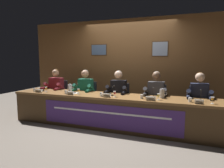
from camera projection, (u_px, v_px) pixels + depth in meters
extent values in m
plane|color=#70665B|center=(112.00, 126.00, 4.57)|extent=(12.00, 12.00, 0.00)
cube|color=brown|center=(128.00, 67.00, 5.61)|extent=(6.00, 0.12, 2.60)
cube|color=#4C3319|center=(99.00, 50.00, 5.79)|extent=(0.49, 0.02, 0.32)
cube|color=slate|center=(99.00, 50.00, 5.77)|extent=(0.45, 0.01, 0.28)
cube|color=#4C3319|center=(160.00, 49.00, 5.19)|extent=(0.42, 0.02, 0.39)
cube|color=#8C99AD|center=(160.00, 49.00, 5.17)|extent=(0.38, 0.01, 0.35)
cube|color=brown|center=(112.00, 96.00, 4.48)|extent=(4.80, 0.77, 0.05)
cube|color=#4C341B|center=(106.00, 116.00, 4.19)|extent=(4.74, 0.04, 0.67)
cube|color=#4C341B|center=(29.00, 104.00, 5.34)|extent=(0.08, 0.69, 0.67)
cube|color=#4C2D7A|center=(107.00, 117.00, 4.16)|extent=(3.03, 0.01, 0.50)
cube|color=white|center=(107.00, 113.00, 4.14)|extent=(2.58, 0.00, 0.04)
cylinder|color=black|center=(58.00, 113.00, 5.64)|extent=(0.44, 0.44, 0.02)
cylinder|color=black|center=(58.00, 105.00, 5.62)|extent=(0.05, 0.05, 0.42)
cube|color=#232328|center=(57.00, 97.00, 5.59)|extent=(0.44, 0.44, 0.03)
cube|color=#232328|center=(61.00, 88.00, 5.74)|extent=(0.40, 0.05, 0.44)
cylinder|color=black|center=(47.00, 108.00, 5.33)|extent=(0.10, 0.10, 0.48)
cylinder|color=black|center=(53.00, 108.00, 5.26)|extent=(0.10, 0.10, 0.48)
cylinder|color=black|center=(50.00, 96.00, 5.43)|extent=(0.13, 0.34, 0.13)
cylinder|color=black|center=(56.00, 96.00, 5.36)|extent=(0.13, 0.34, 0.13)
cube|color=maroon|center=(56.00, 87.00, 5.52)|extent=(0.36, 0.20, 0.48)
sphere|color=tan|center=(55.00, 73.00, 5.46)|extent=(0.19, 0.19, 0.19)
sphere|color=#593819|center=(56.00, 72.00, 5.47)|extent=(0.17, 0.17, 0.17)
cylinder|color=maroon|center=(48.00, 86.00, 5.50)|extent=(0.09, 0.30, 0.25)
cylinder|color=maroon|center=(61.00, 87.00, 5.35)|extent=(0.09, 0.30, 0.25)
cylinder|color=maroon|center=(44.00, 88.00, 5.36)|extent=(0.07, 0.24, 0.07)
cylinder|color=maroon|center=(57.00, 89.00, 5.21)|extent=(0.07, 0.24, 0.07)
cube|color=white|center=(38.00, 91.00, 4.83)|extent=(0.20, 0.03, 0.08)
cube|color=white|center=(39.00, 91.00, 4.86)|extent=(0.20, 0.03, 0.08)
cube|color=black|center=(38.00, 91.00, 4.83)|extent=(0.14, 0.01, 0.01)
cylinder|color=white|center=(46.00, 92.00, 4.94)|extent=(0.06, 0.06, 0.00)
cylinder|color=white|center=(46.00, 91.00, 4.93)|extent=(0.01, 0.01, 0.05)
cone|color=white|center=(46.00, 88.00, 4.92)|extent=(0.06, 0.06, 0.06)
cylinder|color=orange|center=(46.00, 88.00, 4.93)|extent=(0.04, 0.04, 0.04)
cylinder|color=silver|center=(34.00, 90.00, 4.99)|extent=(0.06, 0.06, 0.08)
cylinder|color=silver|center=(34.00, 90.00, 4.99)|extent=(0.05, 0.05, 0.05)
cylinder|color=black|center=(43.00, 91.00, 5.04)|extent=(0.06, 0.06, 0.02)
cylinder|color=black|center=(45.00, 86.00, 5.09)|extent=(0.01, 0.13, 0.18)
sphere|color=#2D2D2D|center=(46.00, 83.00, 5.14)|extent=(0.03, 0.03, 0.03)
cylinder|color=black|center=(87.00, 116.00, 5.33)|extent=(0.44, 0.44, 0.02)
cylinder|color=black|center=(86.00, 108.00, 5.30)|extent=(0.05, 0.05, 0.42)
cube|color=#232328|center=(86.00, 100.00, 5.27)|extent=(0.44, 0.44, 0.03)
cube|color=#232328|center=(90.00, 90.00, 5.43)|extent=(0.40, 0.05, 0.44)
cylinder|color=black|center=(76.00, 111.00, 5.01)|extent=(0.10, 0.10, 0.48)
cylinder|color=black|center=(83.00, 112.00, 4.94)|extent=(0.10, 0.10, 0.48)
cylinder|color=black|center=(79.00, 98.00, 5.12)|extent=(0.13, 0.34, 0.13)
cylinder|color=black|center=(86.00, 99.00, 5.05)|extent=(0.13, 0.34, 0.13)
cube|color=#196047|center=(86.00, 88.00, 5.21)|extent=(0.36, 0.20, 0.48)
sphere|color=tan|center=(85.00, 74.00, 5.14)|extent=(0.19, 0.19, 0.19)
sphere|color=gray|center=(85.00, 73.00, 5.16)|extent=(0.17, 0.17, 0.17)
cylinder|color=#196047|center=(77.00, 88.00, 5.19)|extent=(0.09, 0.30, 0.25)
cylinder|color=#196047|center=(91.00, 88.00, 5.04)|extent=(0.09, 0.30, 0.25)
cylinder|color=#196047|center=(73.00, 90.00, 5.04)|extent=(0.07, 0.24, 0.07)
cylinder|color=#196047|center=(88.00, 91.00, 4.90)|extent=(0.07, 0.24, 0.07)
cube|color=white|center=(70.00, 93.00, 4.50)|extent=(0.16, 0.03, 0.08)
cube|color=white|center=(71.00, 93.00, 4.53)|extent=(0.16, 0.03, 0.08)
cube|color=black|center=(70.00, 93.00, 4.50)|extent=(0.11, 0.01, 0.01)
cylinder|color=white|center=(79.00, 94.00, 4.61)|extent=(0.06, 0.06, 0.00)
cylinder|color=white|center=(79.00, 93.00, 4.61)|extent=(0.01, 0.01, 0.05)
cone|color=white|center=(79.00, 90.00, 4.60)|extent=(0.06, 0.06, 0.06)
cylinder|color=orange|center=(79.00, 90.00, 4.60)|extent=(0.04, 0.04, 0.04)
cylinder|color=silver|center=(66.00, 92.00, 4.63)|extent=(0.06, 0.06, 0.08)
cylinder|color=silver|center=(66.00, 93.00, 4.63)|extent=(0.05, 0.05, 0.05)
cylinder|color=black|center=(75.00, 93.00, 4.76)|extent=(0.06, 0.06, 0.02)
cylinder|color=black|center=(76.00, 88.00, 4.80)|extent=(0.01, 0.13, 0.18)
sphere|color=#2D2D2D|center=(77.00, 84.00, 4.85)|extent=(0.03, 0.03, 0.03)
cylinder|color=black|center=(119.00, 120.00, 5.02)|extent=(0.44, 0.44, 0.02)
cylinder|color=black|center=(119.00, 111.00, 4.99)|extent=(0.05, 0.05, 0.42)
cube|color=#232328|center=(119.00, 102.00, 4.96)|extent=(0.44, 0.44, 0.03)
cube|color=#232328|center=(121.00, 92.00, 5.12)|extent=(0.40, 0.05, 0.44)
cylinder|color=black|center=(110.00, 114.00, 4.70)|extent=(0.10, 0.10, 0.48)
cylinder|color=black|center=(118.00, 115.00, 4.63)|extent=(0.10, 0.10, 0.48)
cylinder|color=black|center=(112.00, 101.00, 4.80)|extent=(0.13, 0.34, 0.13)
cylinder|color=black|center=(120.00, 101.00, 4.73)|extent=(0.13, 0.34, 0.13)
cube|color=black|center=(119.00, 90.00, 4.90)|extent=(0.36, 0.20, 0.48)
sphere|color=beige|center=(118.00, 75.00, 4.83)|extent=(0.19, 0.19, 0.19)
sphere|color=gray|center=(119.00, 74.00, 4.84)|extent=(0.17, 0.17, 0.17)
cylinder|color=black|center=(109.00, 89.00, 4.87)|extent=(0.09, 0.30, 0.25)
cylinder|color=black|center=(126.00, 90.00, 4.73)|extent=(0.09, 0.30, 0.25)
cylinder|color=black|center=(107.00, 92.00, 4.73)|extent=(0.07, 0.24, 0.07)
cylinder|color=black|center=(124.00, 93.00, 4.58)|extent=(0.07, 0.24, 0.07)
cube|color=white|center=(106.00, 95.00, 4.22)|extent=(0.17, 0.03, 0.08)
cube|color=white|center=(107.00, 95.00, 4.25)|extent=(0.17, 0.03, 0.08)
cube|color=black|center=(106.00, 96.00, 4.21)|extent=(0.12, 0.01, 0.01)
cylinder|color=white|center=(115.00, 97.00, 4.27)|extent=(0.06, 0.06, 0.00)
cylinder|color=white|center=(115.00, 95.00, 4.26)|extent=(0.01, 0.01, 0.05)
cone|color=white|center=(115.00, 93.00, 4.25)|extent=(0.06, 0.06, 0.06)
cylinder|color=#B21E2D|center=(115.00, 93.00, 4.26)|extent=(0.04, 0.04, 0.04)
cylinder|color=silver|center=(101.00, 94.00, 4.33)|extent=(0.06, 0.06, 0.08)
cylinder|color=silver|center=(101.00, 95.00, 4.33)|extent=(0.05, 0.05, 0.05)
cylinder|color=black|center=(112.00, 95.00, 4.42)|extent=(0.06, 0.06, 0.02)
cylinder|color=black|center=(113.00, 90.00, 4.46)|extent=(0.01, 0.13, 0.18)
sphere|color=#2D2D2D|center=(114.00, 86.00, 4.51)|extent=(0.03, 0.03, 0.03)
cylinder|color=black|center=(155.00, 124.00, 4.70)|extent=(0.44, 0.44, 0.02)
cylinder|color=black|center=(156.00, 115.00, 4.68)|extent=(0.05, 0.05, 0.42)
cube|color=#232328|center=(156.00, 105.00, 4.65)|extent=(0.44, 0.44, 0.03)
cube|color=#232328|center=(157.00, 94.00, 4.80)|extent=(0.40, 0.05, 0.44)
cylinder|color=black|center=(149.00, 118.00, 4.38)|extent=(0.10, 0.10, 0.48)
cylinder|color=black|center=(158.00, 119.00, 4.32)|extent=(0.10, 0.10, 0.48)
cylinder|color=black|center=(150.00, 104.00, 4.49)|extent=(0.13, 0.34, 0.13)
cylinder|color=black|center=(159.00, 104.00, 4.42)|extent=(0.13, 0.34, 0.13)
cube|color=#38383D|center=(156.00, 92.00, 4.58)|extent=(0.36, 0.20, 0.48)
sphere|color=brown|center=(156.00, 76.00, 4.52)|extent=(0.19, 0.19, 0.19)
sphere|color=gray|center=(156.00, 75.00, 4.53)|extent=(0.17, 0.17, 0.17)
cylinder|color=#38383D|center=(146.00, 91.00, 4.56)|extent=(0.09, 0.30, 0.25)
cylinder|color=#38383D|center=(165.00, 93.00, 4.41)|extent=(0.09, 0.30, 0.25)
cylinder|color=#38383D|center=(145.00, 94.00, 4.42)|extent=(0.07, 0.24, 0.07)
cylinder|color=#38383D|center=(164.00, 96.00, 4.27)|extent=(0.07, 0.24, 0.07)
cube|color=white|center=(150.00, 99.00, 3.88)|extent=(0.19, 0.03, 0.08)
cube|color=white|center=(151.00, 98.00, 3.92)|extent=(0.19, 0.03, 0.08)
cube|color=black|center=(150.00, 99.00, 3.88)|extent=(0.14, 0.01, 0.01)
cylinder|color=white|center=(158.00, 100.00, 3.97)|extent=(0.06, 0.06, 0.00)
cylinder|color=white|center=(158.00, 98.00, 3.96)|extent=(0.01, 0.01, 0.05)
cone|color=white|center=(159.00, 95.00, 3.96)|extent=(0.06, 0.06, 0.06)
cylinder|color=yellow|center=(159.00, 96.00, 3.96)|extent=(0.04, 0.04, 0.04)
cylinder|color=silver|center=(142.00, 97.00, 4.09)|extent=(0.06, 0.06, 0.08)
cylinder|color=silver|center=(142.00, 97.00, 4.09)|extent=(0.05, 0.05, 0.05)
cylinder|color=black|center=(152.00, 98.00, 4.10)|extent=(0.06, 0.06, 0.02)
cylinder|color=black|center=(153.00, 93.00, 4.14)|extent=(0.01, 0.13, 0.18)
sphere|color=#2D2D2D|center=(154.00, 88.00, 4.19)|extent=(0.03, 0.03, 0.03)
cylinder|color=black|center=(197.00, 129.00, 4.39)|extent=(0.44, 0.44, 0.02)
cylinder|color=black|center=(198.00, 119.00, 4.36)|extent=(0.05, 0.05, 0.42)
cube|color=#232328|center=(198.00, 108.00, 4.33)|extent=(0.44, 0.44, 0.03)
cube|color=#232328|center=(198.00, 96.00, 4.49)|extent=(0.40, 0.05, 0.44)
cylinder|color=black|center=(193.00, 123.00, 4.07)|extent=(0.10, 0.10, 0.48)
cylinder|color=black|center=(204.00, 124.00, 4.00)|extent=(0.10, 0.10, 0.48)
cylinder|color=black|center=(194.00, 107.00, 4.17)|extent=(0.13, 0.34, 0.13)
cylinder|color=black|center=(204.00, 108.00, 4.11)|extent=(0.13, 0.34, 0.13)
cube|color=#1E2338|center=(199.00, 95.00, 4.27)|extent=(0.36, 0.20, 0.48)
sphere|color=beige|center=(200.00, 77.00, 4.20)|extent=(0.19, 0.19, 0.19)
sphere|color=#593819|center=(200.00, 76.00, 4.22)|extent=(0.17, 0.17, 0.17)
cylinder|color=#1E2338|center=(188.00, 94.00, 4.25)|extent=(0.09, 0.30, 0.25)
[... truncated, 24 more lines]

